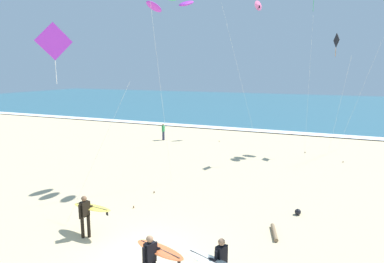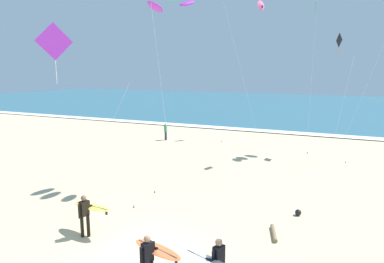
% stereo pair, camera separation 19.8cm
% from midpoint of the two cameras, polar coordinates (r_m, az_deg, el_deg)
% --- Properties ---
extents(ground_plane, '(160.00, 160.00, 0.00)m').
position_cam_midpoint_polar(ground_plane, '(12.96, -7.84, -19.75)').
color(ground_plane, '#D1BA8E').
extents(ocean_water, '(160.00, 60.00, 0.08)m').
position_cam_midpoint_polar(ocean_water, '(66.20, 18.61, 4.12)').
color(ocean_water, '#2D6075').
rests_on(ocean_water, ground).
extents(shoreline_foam, '(160.00, 1.77, 0.01)m').
position_cam_midpoint_polar(shoreline_foam, '(36.96, 14.16, -0.02)').
color(shoreline_foam, white).
rests_on(shoreline_foam, ocean_water).
extents(surfer_lead, '(2.11, 1.27, 1.71)m').
position_cam_midpoint_polar(surfer_lead, '(10.87, -6.12, -19.69)').
color(surfer_lead, black).
rests_on(surfer_lead, ground).
extents(surfer_trailing, '(2.17, 1.31, 1.71)m').
position_cam_midpoint_polar(surfer_trailing, '(10.46, 4.37, -20.97)').
color(surfer_trailing, black).
rests_on(surfer_trailing, ground).
extents(surfer_third, '(2.07, 1.06, 1.71)m').
position_cam_midpoint_polar(surfer_third, '(14.29, -16.63, -12.49)').
color(surfer_third, black).
rests_on(surfer_third, ground).
extents(kite_arc_emerald_near, '(2.69, 2.59, 10.32)m').
position_cam_midpoint_polar(kite_arc_emerald_near, '(19.31, -3.26, 20.65)').
color(kite_arc_emerald_near, purple).
rests_on(kite_arc_emerald_near, ground).
extents(kite_diamond_violet_mid, '(1.96, 3.37, 8.25)m').
position_cam_midpoint_polar(kite_diamond_violet_mid, '(14.49, -21.36, 13.06)').
color(kite_diamond_violet_mid, purple).
rests_on(kite_diamond_violet_mid, ground).
extents(kite_delta_rose_high, '(2.69, 4.69, 12.90)m').
position_cam_midpoint_polar(kite_delta_rose_high, '(34.48, 11.64, 19.79)').
color(kite_delta_rose_high, pink).
rests_on(kite_delta_rose_high, ground).
extents(kite_diamond_charcoal_low, '(1.30, 2.89, 9.16)m').
position_cam_midpoint_polar(kite_diamond_charcoal_low, '(28.03, 23.61, 13.03)').
color(kite_diamond_charcoal_low, black).
rests_on(kite_diamond_charcoal_low, ground).
extents(bystander_green_top, '(0.22, 0.50, 1.59)m').
position_cam_midpoint_polar(bystander_green_top, '(31.91, -4.24, 0.00)').
color(bystander_green_top, '#2D334C').
rests_on(bystander_green_top, ground).
extents(beach_ball, '(0.28, 0.28, 0.28)m').
position_cam_midpoint_polar(beach_ball, '(16.51, 17.65, -12.77)').
color(beach_ball, black).
rests_on(beach_ball, ground).
extents(driftwood_log, '(0.52, 1.32, 0.16)m').
position_cam_midpoint_polar(driftwood_log, '(14.52, 13.90, -16.14)').
color(driftwood_log, '#846B4C').
rests_on(driftwood_log, ground).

